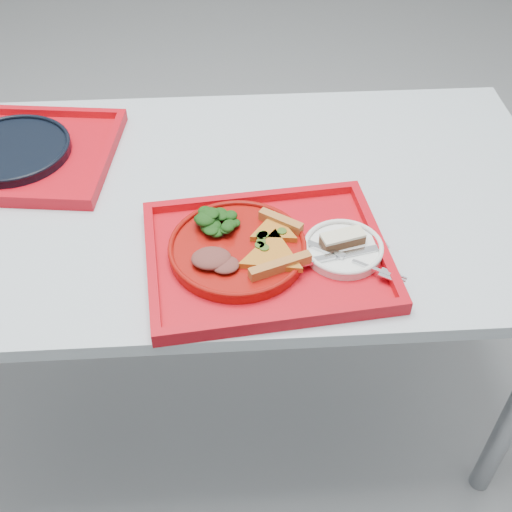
% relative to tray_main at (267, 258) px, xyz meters
% --- Properties ---
extents(ground, '(10.00, 10.00, 0.00)m').
position_rel_tray_main_xyz_m(ground, '(-0.16, 0.21, -0.76)').
color(ground, '#95989D').
rests_on(ground, ground).
extents(table, '(1.60, 0.80, 0.75)m').
position_rel_tray_main_xyz_m(table, '(-0.16, 0.21, -0.08)').
color(table, silver).
rests_on(table, ground).
extents(tray_main, '(0.48, 0.39, 0.01)m').
position_rel_tray_main_xyz_m(tray_main, '(0.00, 0.00, 0.00)').
color(tray_main, red).
rests_on(tray_main, table).
extents(tray_far, '(0.49, 0.40, 0.01)m').
position_rel_tray_main_xyz_m(tray_far, '(-0.55, 0.37, 0.00)').
color(tray_far, red).
rests_on(tray_far, table).
extents(dinner_plate, '(0.26, 0.26, 0.02)m').
position_rel_tray_main_xyz_m(dinner_plate, '(-0.05, 0.01, 0.02)').
color(dinner_plate, maroon).
rests_on(dinner_plate, tray_main).
extents(side_plate, '(0.15, 0.15, 0.01)m').
position_rel_tray_main_xyz_m(side_plate, '(0.15, 0.00, 0.01)').
color(side_plate, white).
rests_on(side_plate, tray_main).
extents(navy_plate, '(0.26, 0.26, 0.02)m').
position_rel_tray_main_xyz_m(navy_plate, '(-0.55, 0.37, 0.01)').
color(navy_plate, black).
rests_on(navy_plate, tray_far).
extents(pizza_slice_a, '(0.16, 0.17, 0.02)m').
position_rel_tray_main_xyz_m(pizza_slice_a, '(0.01, -0.02, 0.03)').
color(pizza_slice_a, orange).
rests_on(pizza_slice_a, dinner_plate).
extents(pizza_slice_b, '(0.13, 0.14, 0.02)m').
position_rel_tray_main_xyz_m(pizza_slice_b, '(0.02, 0.04, 0.03)').
color(pizza_slice_b, orange).
rests_on(pizza_slice_b, dinner_plate).
extents(salad_heap, '(0.09, 0.08, 0.05)m').
position_rel_tray_main_xyz_m(salad_heap, '(-0.09, 0.06, 0.05)').
color(salad_heap, black).
rests_on(salad_heap, dinner_plate).
extents(meat_portion, '(0.07, 0.06, 0.02)m').
position_rel_tray_main_xyz_m(meat_portion, '(-0.10, -0.03, 0.04)').
color(meat_portion, brown).
rests_on(meat_portion, dinner_plate).
extents(dessert_bar, '(0.09, 0.05, 0.02)m').
position_rel_tray_main_xyz_m(dessert_bar, '(0.14, 0.01, 0.03)').
color(dessert_bar, '#4B2A19').
rests_on(dessert_bar, side_plate).
extents(knife, '(0.18, 0.06, 0.01)m').
position_rel_tray_main_xyz_m(knife, '(0.14, -0.02, 0.02)').
color(knife, silver).
rests_on(knife, side_plate).
extents(fork, '(0.17, 0.12, 0.01)m').
position_rel_tray_main_xyz_m(fork, '(0.15, -0.04, 0.02)').
color(fork, silver).
rests_on(fork, side_plate).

